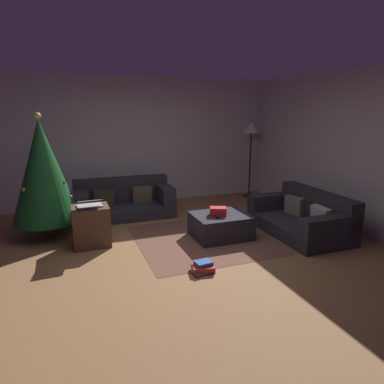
# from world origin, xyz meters

# --- Properties ---
(ground_plane) EXTENTS (6.40, 6.40, 0.00)m
(ground_plane) POSITION_xyz_m (0.00, 0.00, 0.00)
(ground_plane) COLOR brown
(rear_partition) EXTENTS (6.40, 0.12, 2.60)m
(rear_partition) POSITION_xyz_m (0.00, 3.14, 1.30)
(rear_partition) COLOR #BCB7B2
(rear_partition) RESTS_ON ground_plane
(corner_partition) EXTENTS (0.12, 6.40, 2.60)m
(corner_partition) POSITION_xyz_m (3.14, 0.00, 1.30)
(corner_partition) COLOR #B5B0AB
(corner_partition) RESTS_ON ground_plane
(couch_left) EXTENTS (1.78, 0.87, 0.69)m
(couch_left) POSITION_xyz_m (-0.32, 2.24, 0.27)
(couch_left) COLOR #26262B
(couch_left) RESTS_ON ground_plane
(couch_right) EXTENTS (0.96, 1.67, 0.68)m
(couch_right) POSITION_xyz_m (2.25, 0.27, 0.26)
(couch_right) COLOR #26262B
(couch_right) RESTS_ON ground_plane
(ottoman) EXTENTS (0.86, 0.71, 0.37)m
(ottoman) POSITION_xyz_m (0.90, 0.56, 0.18)
(ottoman) COLOR #26262B
(ottoman) RESTS_ON ground_plane
(gift_box) EXTENTS (0.29, 0.25, 0.13)m
(gift_box) POSITION_xyz_m (0.84, 0.53, 0.43)
(gift_box) COLOR red
(gift_box) RESTS_ON ottoman
(tv_remote) EXTENTS (0.07, 0.16, 0.02)m
(tv_remote) POSITION_xyz_m (0.78, 0.44, 0.38)
(tv_remote) COLOR black
(tv_remote) RESTS_ON ottoman
(christmas_tree) EXTENTS (1.01, 1.01, 1.92)m
(christmas_tree) POSITION_xyz_m (-1.63, 1.56, 1.04)
(christmas_tree) COLOR brown
(christmas_tree) RESTS_ON ground_plane
(side_table) EXTENTS (0.52, 0.44, 0.59)m
(side_table) POSITION_xyz_m (-1.02, 0.92, 0.30)
(side_table) COLOR #4C3323
(side_table) RESTS_ON ground_plane
(laptop) EXTENTS (0.37, 0.40, 0.17)m
(laptop) POSITION_xyz_m (-1.02, 0.86, 0.65)
(laptop) COLOR silver
(laptop) RESTS_ON side_table
(book_stack) EXTENTS (0.32, 0.26, 0.14)m
(book_stack) POSITION_xyz_m (0.18, -0.47, 0.06)
(book_stack) COLOR #4C423D
(book_stack) RESTS_ON ground_plane
(corner_lamp) EXTENTS (0.36, 0.36, 1.69)m
(corner_lamp) POSITION_xyz_m (2.64, 2.72, 1.44)
(corner_lamp) COLOR black
(corner_lamp) RESTS_ON ground_plane
(area_rug) EXTENTS (2.60, 2.00, 0.01)m
(area_rug) POSITION_xyz_m (0.90, 0.56, 0.00)
(area_rug) COLOR brown
(area_rug) RESTS_ON ground_plane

